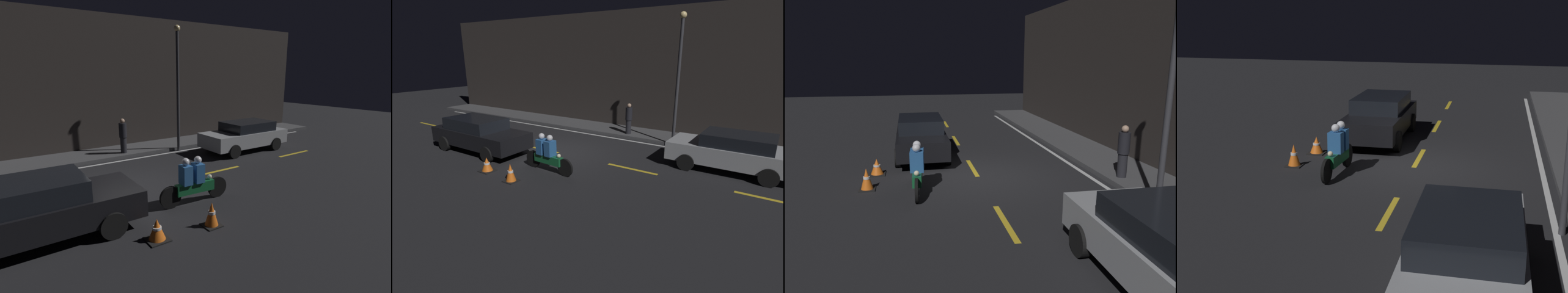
{
  "view_description": "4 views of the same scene",
  "coord_description": "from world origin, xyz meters",
  "views": [
    {
      "loc": [
        -3.63,
        -8.73,
        3.72
      ],
      "look_at": [
        2.7,
        0.46,
        0.99
      ],
      "focal_mm": 28.0,
      "sensor_mm": 36.0,
      "label": 1
    },
    {
      "loc": [
        7.99,
        -9.73,
        4.11
      ],
      "look_at": [
        1.86,
        -0.5,
        0.73
      ],
      "focal_mm": 28.0,
      "sensor_mm": 36.0,
      "label": 2
    },
    {
      "loc": [
        11.21,
        -2.05,
        3.61
      ],
      "look_at": [
        0.71,
        -0.06,
        1.14
      ],
      "focal_mm": 35.0,
      "sensor_mm": 36.0,
      "label": 3
    },
    {
      "loc": [
        14.31,
        2.18,
        4.36
      ],
      "look_at": [
        2.49,
        -0.59,
        1.2
      ],
      "focal_mm": 50.0,
      "sensor_mm": 36.0,
      "label": 4
    }
  ],
  "objects": [
    {
      "name": "lane_solid_kerb",
      "position": [
        0.0,
        3.44,
        0.0
      ],
      "size": [
        25.2,
        0.14,
        0.01
      ],
      "color": "silver",
      "rests_on": "ground"
    },
    {
      "name": "lane_dash_e",
      "position": [
        8.0,
        0.0,
        0.0
      ],
      "size": [
        2.0,
        0.14,
        0.01
      ],
      "color": "gold",
      "rests_on": "ground"
    },
    {
      "name": "building_front",
      "position": [
        0.0,
        5.88,
        3.17
      ],
      "size": [
        28.0,
        0.3,
        6.34
      ],
      "color": "#2D2826",
      "rests_on": "ground"
    },
    {
      "name": "street_lamp",
      "position": [
        3.83,
        3.54,
        3.24
      ],
      "size": [
        0.28,
        0.28,
        5.76
      ],
      "color": "#333338",
      "rests_on": "ground"
    },
    {
      "name": "lane_dash_d",
      "position": [
        3.5,
        0.0,
        0.0
      ],
      "size": [
        2.0,
        0.14,
        0.01
      ],
      "color": "gold",
      "rests_on": "ground"
    },
    {
      "name": "lane_dash_c",
      "position": [
        -1.0,
        0.0,
        0.0
      ],
      "size": [
        2.0,
        0.14,
        0.01
      ],
      "color": "gold",
      "rests_on": "ground"
    },
    {
      "name": "raised_curb",
      "position": [
        0.0,
        4.71,
        0.08
      ],
      "size": [
        28.0,
        2.04,
        0.16
      ],
      "color": "#424244",
      "rests_on": "ground"
    },
    {
      "name": "pedestrian",
      "position": [
        1.29,
        4.14,
        0.94
      ],
      "size": [
        0.34,
        0.34,
        1.56
      ],
      "color": "black",
      "rests_on": "raised_curb"
    },
    {
      "name": "traffic_cone_near",
      "position": [
        -0.81,
        -3.1,
        0.25
      ],
      "size": [
        0.51,
        0.51,
        0.52
      ],
      "color": "black",
      "rests_on": "ground"
    },
    {
      "name": "hatchback_silver",
      "position": [
        6.55,
        1.84,
        0.76
      ],
      "size": [
        4.28,
        1.89,
        1.41
      ],
      "rotation": [
        0.0,
        0.0,
        3.14
      ],
      "color": "#9EA0A5",
      "rests_on": "ground"
    },
    {
      "name": "van_black",
      "position": [
        -3.06,
        -1.62,
        0.78
      ],
      "size": [
        4.55,
        1.91,
        1.45
      ],
      "rotation": [
        0.0,
        0.0,
        0.0
      ],
      "color": "black",
      "rests_on": "ground"
    },
    {
      "name": "motorcycle",
      "position": [
        1.01,
        -1.87,
        0.65
      ],
      "size": [
        2.23,
        0.4,
        1.39
      ],
      "rotation": [
        0.0,
        0.0,
        -0.06
      ],
      "color": "black",
      "rests_on": "ground"
    },
    {
      "name": "traffic_cone_mid",
      "position": [
        0.61,
        -3.28,
        0.3
      ],
      "size": [
        0.44,
        0.44,
        0.62
      ],
      "color": "black",
      "rests_on": "ground"
    },
    {
      "name": "ground_plane",
      "position": [
        0.0,
        0.0,
        0.0
      ],
      "size": [
        56.0,
        56.0,
        0.0
      ],
      "primitive_type": "plane",
      "color": "black"
    }
  ]
}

